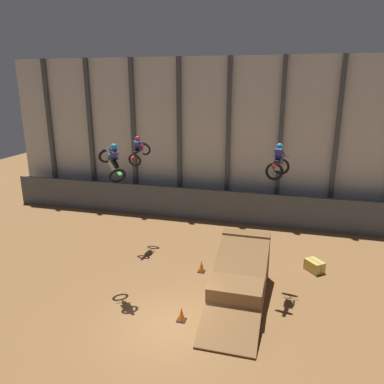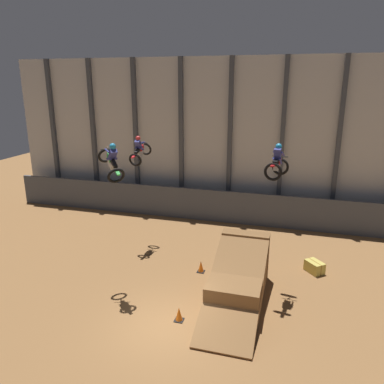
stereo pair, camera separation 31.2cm
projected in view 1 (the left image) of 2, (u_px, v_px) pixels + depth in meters
ground_plane at (168, 327)px, 14.38m from camera, size 60.00×60.00×0.00m
arena_back_wall at (229, 140)px, 24.94m from camera, size 32.00×0.40×10.65m
lower_barrier at (223, 206)px, 24.89m from camera, size 31.36×0.20×2.16m
dirt_ramp at (240, 278)px, 16.32m from camera, size 2.21×5.89×2.44m
rider_bike_left_air at (139, 151)px, 20.23m from camera, size 0.76×1.85×1.62m
rider_bike_center_air at (113, 161)px, 15.38m from camera, size 1.70×1.70×1.69m
rider_bike_right_air at (278, 164)px, 15.48m from camera, size 0.96×1.79×1.48m
traffic_cone_near_ramp at (181, 314)px, 14.68m from camera, size 0.36×0.36×0.58m
traffic_cone_arena_edge at (201, 267)px, 18.48m from camera, size 0.36×0.36×0.58m
hay_bale_trackside at (314, 266)px, 18.55m from camera, size 1.04×1.07×0.57m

